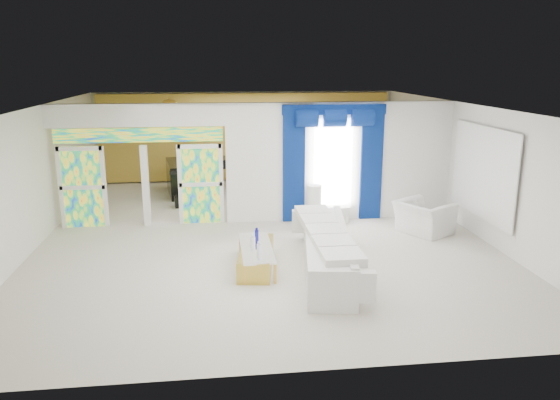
{
  "coord_description": "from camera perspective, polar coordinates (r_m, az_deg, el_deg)",
  "views": [
    {
      "loc": [
        -1.03,
        -12.17,
        3.95
      ],
      "look_at": [
        0.3,
        -1.2,
        1.1
      ],
      "focal_mm": 34.36,
      "sensor_mm": 36.0,
      "label": 1
    }
  ],
  "objects": [
    {
      "name": "piano_bench",
      "position": [
        15.34,
        -9.42,
        -0.06
      ],
      "size": [
        0.99,
        0.5,
        0.31
      ],
      "primitive_type": "cube",
      "rotation": [
        0.0,
        0.0,
        0.15
      ],
      "color": "black",
      "rests_on": "ground"
    },
    {
      "name": "table_lamp",
      "position": [
        13.47,
        3.65,
        0.38
      ],
      "size": [
        0.36,
        0.36,
        0.58
      ],
      "primitive_type": "cylinder",
      "color": "silver",
      "rests_on": "console_table"
    },
    {
      "name": "stained_transom",
      "position": [
        13.4,
        -14.76,
        6.7
      ],
      "size": [
        4.0,
        0.05,
        0.35
      ],
      "primitive_type": "cube",
      "color": "#994C3F",
      "rests_on": "dividing_header"
    },
    {
      "name": "stained_panel_right",
      "position": [
        13.5,
        -8.42,
        1.68
      ],
      "size": [
        0.95,
        0.04,
        2.0
      ],
      "primitive_type": "cube",
      "color": "#994C3F",
      "rests_on": "ground"
    },
    {
      "name": "gold_curtains",
      "position": [
        18.27,
        -3.64,
        6.72
      ],
      "size": [
        9.7,
        0.12,
        2.9
      ],
      "primitive_type": "cube",
      "color": "gold",
      "rests_on": "ground"
    },
    {
      "name": "white_sofa",
      "position": [
        10.51,
        4.98,
        -5.51
      ],
      "size": [
        1.38,
        3.94,
        0.73
      ],
      "primitive_type": "cube",
      "rotation": [
        0.0,
        0.0,
        -0.15
      ],
      "color": "silver",
      "rests_on": "ground"
    },
    {
      "name": "console_table",
      "position": [
        13.65,
        4.86,
        -1.56
      ],
      "size": [
        1.2,
        0.5,
        0.39
      ],
      "primitive_type": "cube",
      "rotation": [
        0.0,
        0.0,
        0.11
      ],
      "color": "silver",
      "rests_on": "ground"
    },
    {
      "name": "armchair",
      "position": [
        13.15,
        15.06,
        -1.81
      ],
      "size": [
        1.47,
        1.53,
        0.76
      ],
      "primitive_type": "imported",
      "rotation": [
        0.0,
        0.0,
        2.11
      ],
      "color": "silver",
      "rests_on": "ground"
    },
    {
      "name": "coffee_table",
      "position": [
        10.67,
        -2.53,
        -6.11
      ],
      "size": [
        0.87,
        1.9,
        0.41
      ],
      "primitive_type": "cube",
      "rotation": [
        0.0,
        0.0,
        -0.15
      ],
      "color": "gold",
      "rests_on": "ground"
    },
    {
      "name": "chandelier",
      "position": [
        15.68,
        -11.69,
        9.4
      ],
      "size": [
        0.6,
        0.6,
        0.6
      ],
      "primitive_type": "sphere",
      "color": "gold",
      "rests_on": "ceiling"
    },
    {
      "name": "stained_panel_left",
      "position": [
        13.88,
        -20.26,
        1.28
      ],
      "size": [
        0.95,
        0.04,
        2.0
      ],
      "primitive_type": "cube",
      "color": "#994C3F",
      "rests_on": "ground"
    },
    {
      "name": "blue_drape_right",
      "position": [
        13.86,
        9.71,
        3.64
      ],
      "size": [
        0.55,
        0.1,
        2.8
      ],
      "primitive_type": "cube",
      "color": "#031144",
      "rests_on": "ground"
    },
    {
      "name": "window_pane",
      "position": [
        13.63,
        5.64,
        3.82
      ],
      "size": [
        1.0,
        0.02,
        2.3
      ],
      "primitive_type": "cube",
      "color": "white",
      "rests_on": "dividing_wall"
    },
    {
      "name": "grand_piano",
      "position": [
        16.82,
        -9.25,
        2.41
      ],
      "size": [
        1.76,
        2.15,
        0.99
      ],
      "primitive_type": "cube",
      "rotation": [
        0.0,
        0.0,
        0.15
      ],
      "color": "black",
      "rests_on": "ground"
    },
    {
      "name": "tv_console",
      "position": [
        15.54,
        -19.58,
        0.55
      ],
      "size": [
        0.62,
        0.57,
        0.88
      ],
      "primitive_type": "cube",
      "rotation": [
        0.0,
        0.0,
        -0.04
      ],
      "color": "tan",
      "rests_on": "ground"
    },
    {
      "name": "decanters",
      "position": [
        10.71,
        -2.56,
        -4.42
      ],
      "size": [
        0.2,
        0.84,
        0.2
      ],
      "color": "white",
      "rests_on": "coffee_table"
    },
    {
      "name": "wall_mirror",
      "position": [
        12.89,
        20.85,
        2.78
      ],
      "size": [
        0.04,
        2.7,
        1.9
      ],
      "primitive_type": "cube",
      "color": "white",
      "rests_on": "ground"
    },
    {
      "name": "blue_pelmet",
      "position": [
        13.41,
        5.81,
        9.55
      ],
      "size": [
        2.6,
        0.12,
        0.25
      ],
      "primitive_type": "cube",
      "color": "#031144",
      "rests_on": "dividing_wall"
    },
    {
      "name": "floor",
      "position": [
        12.84,
        -1.98,
        -3.47
      ],
      "size": [
        12.0,
        12.0,
        0.0
      ],
      "primitive_type": "plane",
      "color": "#B7AF9E",
      "rests_on": "ground"
    },
    {
      "name": "dividing_header",
      "position": [
        13.35,
        -14.89,
        8.72
      ],
      "size": [
        4.3,
        0.18,
        0.55
      ],
      "primitive_type": "cube",
      "color": "white",
      "rests_on": "dividing_wall"
    },
    {
      "name": "blue_drape_left",
      "position": [
        13.43,
        1.48,
        3.51
      ],
      "size": [
        0.55,
        0.1,
        2.8
      ],
      "primitive_type": "cube",
      "color": "#031144",
      "rests_on": "ground"
    },
    {
      "name": "dividing_wall",
      "position": [
        13.77,
        6.57,
        4.11
      ],
      "size": [
        5.7,
        0.18,
        3.0
      ],
      "primitive_type": "cube",
      "color": "white",
      "rests_on": "ground"
    }
  ]
}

